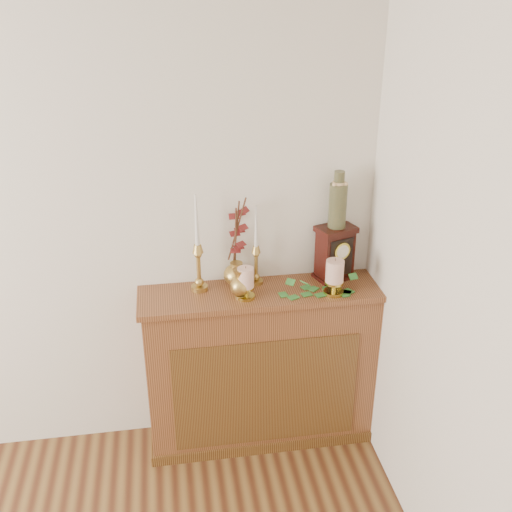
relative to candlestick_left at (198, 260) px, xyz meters
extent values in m
cube|color=brown|center=(0.31, -0.06, -0.65)|extent=(1.20, 0.30, 0.90)
cube|color=brown|center=(0.31, -0.21, -0.69)|extent=(0.96, 0.01, 0.63)
cube|color=brown|center=(0.31, -0.06, -0.18)|extent=(1.24, 0.34, 0.03)
cube|color=brown|center=(0.31, -0.06, -1.07)|extent=(1.23, 0.33, 0.06)
cylinder|color=tan|center=(0.00, 0.00, -0.16)|extent=(0.08, 0.08, 0.02)
sphere|color=tan|center=(0.00, 0.00, -0.12)|extent=(0.05, 0.05, 0.05)
cylinder|color=tan|center=(0.00, 0.00, -0.05)|extent=(0.02, 0.02, 0.15)
sphere|color=tan|center=(0.00, 0.00, 0.03)|extent=(0.04, 0.04, 0.04)
cone|color=tan|center=(0.00, 0.00, 0.06)|extent=(0.06, 0.06, 0.04)
cone|color=silver|center=(0.00, 0.00, 0.21)|extent=(0.02, 0.02, 0.26)
cylinder|color=tan|center=(0.29, 0.02, -0.16)|extent=(0.07, 0.07, 0.02)
sphere|color=tan|center=(0.29, 0.02, -0.13)|extent=(0.04, 0.04, 0.04)
cylinder|color=tan|center=(0.29, 0.02, -0.07)|extent=(0.02, 0.02, 0.12)
sphere|color=tan|center=(0.29, 0.02, 0.00)|extent=(0.03, 0.03, 0.03)
cone|color=tan|center=(0.29, 0.02, 0.02)|extent=(0.05, 0.05, 0.04)
cone|color=silver|center=(0.29, 0.02, 0.15)|extent=(0.02, 0.02, 0.22)
cylinder|color=tan|center=(0.19, -0.12, -0.16)|extent=(0.05, 0.05, 0.02)
sphere|color=tan|center=(0.19, -0.12, -0.10)|extent=(0.10, 0.10, 0.10)
cone|color=tan|center=(0.19, -0.12, -0.03)|extent=(0.07, 0.07, 0.05)
cylinder|color=tan|center=(0.19, 0.01, -0.16)|extent=(0.06, 0.06, 0.01)
ellipsoid|color=tan|center=(0.19, 0.01, -0.11)|extent=(0.13, 0.13, 0.11)
cylinder|color=tan|center=(0.19, 0.01, -0.05)|extent=(0.06, 0.06, 0.02)
cylinder|color=#472819|center=(0.19, 0.02, 0.11)|extent=(0.01, 0.09, 0.31)
cylinder|color=#472819|center=(0.19, 0.02, 0.13)|extent=(0.03, 0.06, 0.34)
cylinder|color=#472819|center=(0.20, 0.02, 0.14)|extent=(0.09, 0.09, 0.36)
cylinder|color=gold|center=(0.22, -0.12, -0.16)|extent=(0.09, 0.09, 0.02)
cylinder|color=gold|center=(0.22, -0.12, -0.13)|extent=(0.02, 0.02, 0.04)
cylinder|color=gold|center=(0.22, -0.12, -0.11)|extent=(0.08, 0.08, 0.01)
cylinder|color=beige|center=(0.22, -0.12, -0.05)|extent=(0.08, 0.08, 0.10)
cylinder|color=#472819|center=(0.22, -0.12, 0.00)|extent=(0.00, 0.00, 0.01)
cylinder|color=gold|center=(0.66, -0.15, -0.16)|extent=(0.10, 0.10, 0.02)
cylinder|color=gold|center=(0.66, -0.15, -0.13)|extent=(0.02, 0.02, 0.04)
cylinder|color=gold|center=(0.66, -0.15, -0.10)|extent=(0.09, 0.09, 0.01)
cylinder|color=beige|center=(0.66, -0.15, -0.04)|extent=(0.09, 0.09, 0.11)
cylinder|color=#472819|center=(0.66, -0.15, 0.02)|extent=(0.00, 0.00, 0.01)
cube|color=#2D722B|center=(0.43, -0.15, -0.16)|extent=(0.05, 0.06, 0.00)
cube|color=#2D722B|center=(0.42, -0.04, -0.16)|extent=(0.06, 0.06, 0.00)
cube|color=#2D722B|center=(0.52, -0.08, -0.16)|extent=(0.05, 0.05, 0.00)
cube|color=#2D722B|center=(0.49, -0.12, -0.16)|extent=(0.05, 0.06, 0.00)
cube|color=#2D722B|center=(0.77, -0.11, -0.16)|extent=(0.06, 0.05, 0.00)
cube|color=#2D722B|center=(0.42, -0.03, -0.16)|extent=(0.06, 0.05, 0.00)
cube|color=#2D722B|center=(0.61, -0.03, -0.16)|extent=(0.05, 0.05, 0.00)
cube|color=#2D722B|center=(0.51, -0.07, -0.16)|extent=(0.06, 0.06, 0.00)
cube|color=#2D722B|center=(0.49, -0.14, -0.16)|extent=(0.06, 0.06, 0.00)
cube|color=#2D722B|center=(0.49, -0.16, -0.16)|extent=(0.06, 0.06, 0.00)
cube|color=#2D722B|center=(0.74, -0.02, -0.16)|extent=(0.06, 0.06, 0.00)
cube|color=#2D722B|center=(0.52, -0.16, -0.16)|extent=(0.06, 0.06, 0.00)
cube|color=#2D722B|center=(0.43, -0.07, -0.16)|extent=(0.06, 0.06, 0.00)
cube|color=#2D722B|center=(0.45, -0.09, -0.12)|extent=(0.03, 0.05, 0.03)
cube|color=#2D722B|center=(0.51, -0.15, -0.10)|extent=(0.05, 0.04, 0.03)
cube|color=#2D722B|center=(0.77, -0.10, -0.11)|extent=(0.05, 0.05, 0.03)
cube|color=black|center=(0.70, 0.02, -0.16)|extent=(0.22, 0.19, 0.02)
cube|color=black|center=(0.70, 0.02, -0.03)|extent=(0.20, 0.16, 0.25)
cube|color=black|center=(0.70, 0.02, 0.11)|extent=(0.22, 0.19, 0.03)
cube|color=black|center=(0.72, -0.03, -0.03)|extent=(0.13, 0.05, 0.20)
cylinder|color=gold|center=(0.72, -0.04, 0.01)|extent=(0.09, 0.04, 0.09)
cylinder|color=silver|center=(0.72, -0.04, 0.01)|extent=(0.07, 0.03, 0.07)
sphere|color=gold|center=(0.72, -0.03, -0.09)|extent=(0.03, 0.03, 0.03)
cylinder|color=#1A3528|center=(0.70, 0.02, 0.23)|extent=(0.09, 0.09, 0.23)
cylinder|color=#1A3528|center=(0.70, 0.02, 0.37)|extent=(0.05, 0.05, 0.08)
cylinder|color=tan|center=(0.70, 0.02, 0.35)|extent=(0.06, 0.06, 0.02)
camera|label=1|loc=(-0.14, -2.67, 1.28)|focal=42.00mm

